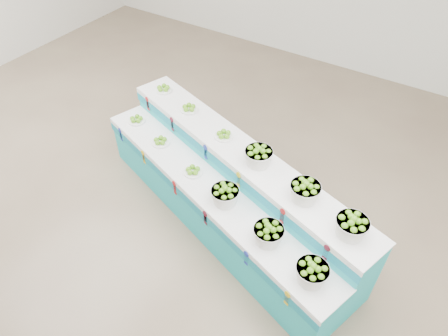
{
  "coord_description": "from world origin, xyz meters",
  "views": [
    {
      "loc": [
        2.68,
        -2.38,
        4.09
      ],
      "look_at": [
        0.85,
        0.49,
        0.87
      ],
      "focal_mm": 32.64,
      "sensor_mm": 36.0,
      "label": 1
    }
  ],
  "objects_px": {
    "basket_upper_right": "(351,226)",
    "basket_lower_left": "(225,195)",
    "display_stand": "(224,190)",
    "plate_upper_mid": "(189,108)"
  },
  "relations": [
    {
      "from": "basket_upper_right",
      "to": "basket_lower_left",
      "type": "bearing_deg",
      "value": -177.43
    },
    {
      "from": "display_stand",
      "to": "plate_upper_mid",
      "type": "bearing_deg",
      "value": 166.65
    },
    {
      "from": "basket_lower_left",
      "to": "display_stand",
      "type": "bearing_deg",
      "value": 124.11
    },
    {
      "from": "display_stand",
      "to": "basket_lower_left",
      "type": "relative_size",
      "value": 12.3
    },
    {
      "from": "plate_upper_mid",
      "to": "display_stand",
      "type": "bearing_deg",
      "value": -31.52
    },
    {
      "from": "plate_upper_mid",
      "to": "basket_upper_right",
      "type": "relative_size",
      "value": 0.74
    },
    {
      "from": "basket_lower_left",
      "to": "basket_upper_right",
      "type": "bearing_deg",
      "value": 2.57
    },
    {
      "from": "basket_lower_left",
      "to": "basket_upper_right",
      "type": "relative_size",
      "value": 1.0
    },
    {
      "from": "display_stand",
      "to": "basket_upper_right",
      "type": "relative_size",
      "value": 12.3
    },
    {
      "from": "basket_upper_right",
      "to": "plate_upper_mid",
      "type": "bearing_deg",
      "value": 161.83
    }
  ]
}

